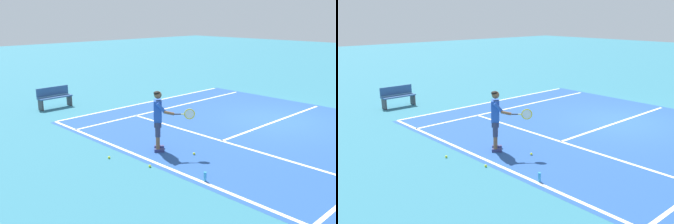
% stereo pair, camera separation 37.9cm
% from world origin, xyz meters
% --- Properties ---
extents(ground_plane, '(80.00, 80.00, 0.00)m').
position_xyz_m(ground_plane, '(0.00, 0.00, 0.00)').
color(ground_plane, teal).
extents(court_inner_surface, '(10.98, 9.41, 0.00)m').
position_xyz_m(court_inner_surface, '(0.00, -1.44, 0.00)').
color(court_inner_surface, '#234C93').
rests_on(court_inner_surface, ground).
extents(line_baseline, '(10.98, 0.10, 0.01)m').
position_xyz_m(line_baseline, '(0.00, -5.95, 0.00)').
color(line_baseline, white).
rests_on(line_baseline, ground).
extents(line_service, '(8.23, 0.10, 0.01)m').
position_xyz_m(line_service, '(0.00, -3.33, 0.00)').
color(line_service, white).
rests_on(line_service, ground).
extents(line_centre_service, '(0.10, 6.40, 0.01)m').
position_xyz_m(line_centre_service, '(0.00, -0.13, 0.00)').
color(line_centre_service, white).
rests_on(line_centre_service, ground).
extents(line_singles_left, '(0.10, 9.01, 0.01)m').
position_xyz_m(line_singles_left, '(-4.12, -1.44, 0.00)').
color(line_singles_left, white).
rests_on(line_singles_left, ground).
extents(line_doubles_left, '(0.10, 9.01, 0.01)m').
position_xyz_m(line_doubles_left, '(-5.49, -1.44, 0.00)').
color(line_doubles_left, white).
rests_on(line_doubles_left, ground).
extents(tennis_player, '(1.14, 0.78, 1.71)m').
position_xyz_m(tennis_player, '(-0.75, -5.25, 0.99)').
color(tennis_player, navy).
rests_on(tennis_player, ground).
extents(tennis_ball_near_feet, '(0.07, 0.07, 0.07)m').
position_xyz_m(tennis_ball_near_feet, '(0.18, -4.79, 0.03)').
color(tennis_ball_near_feet, '#CCE02D').
rests_on(tennis_ball_near_feet, ground).
extents(tennis_ball_by_baseline, '(0.07, 0.07, 0.07)m').
position_xyz_m(tennis_ball_by_baseline, '(-0.01, -6.24, 0.03)').
color(tennis_ball_by_baseline, '#CCE02D').
rests_on(tennis_ball_by_baseline, ground).
extents(tennis_ball_mid_court, '(0.07, 0.07, 0.07)m').
position_xyz_m(tennis_ball_mid_court, '(-1.21, -6.64, 0.03)').
color(tennis_ball_mid_court, '#CCE02D').
rests_on(tennis_ball_mid_court, ground).
extents(courtside_bench, '(0.40, 1.40, 0.85)m').
position_xyz_m(courtside_bench, '(-7.45, -4.92, 0.45)').
color(courtside_bench, '#2D5184').
rests_on(courtside_bench, ground).
extents(water_bottle, '(0.07, 0.07, 0.23)m').
position_xyz_m(water_bottle, '(1.49, -5.87, 0.11)').
color(water_bottle, '#3393D6').
rests_on(water_bottle, ground).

